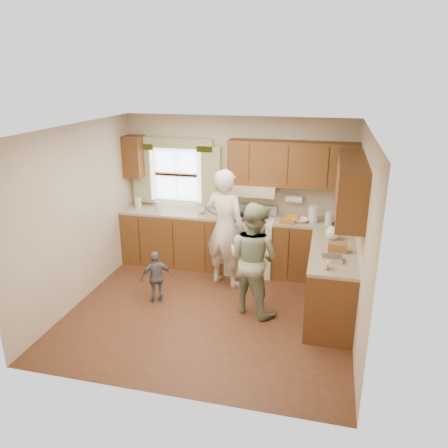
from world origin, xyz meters
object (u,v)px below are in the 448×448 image
(child, at_px, (157,277))
(stove, at_px, (251,244))
(woman_left, at_px, (225,229))
(woman_right, at_px, (253,259))

(child, bearing_deg, stove, -159.30)
(stove, relative_size, woman_left, 0.58)
(woman_left, relative_size, child, 2.37)
(stove, relative_size, woman_right, 0.69)
(stove, xyz_separation_m, woman_right, (0.26, -1.29, 0.31))
(woman_right, bearing_deg, child, 27.68)
(woman_right, relative_size, child, 2.02)
(stove, bearing_deg, woman_left, -116.53)
(woman_left, bearing_deg, stove, -98.39)
(woman_left, height_order, child, woman_left)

